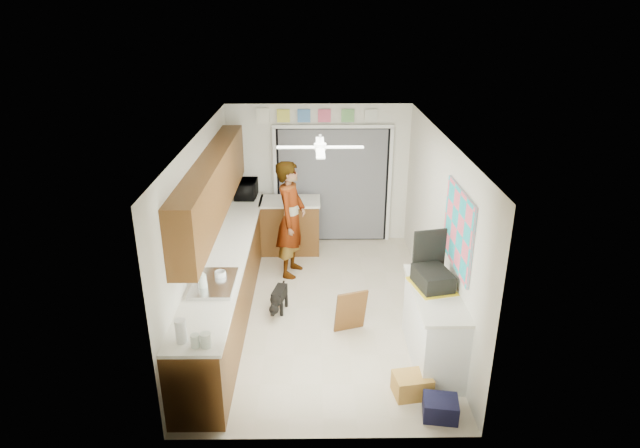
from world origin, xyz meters
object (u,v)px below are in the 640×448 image
object	(u,v)px
cup	(220,275)
paper_towel_roll	(181,331)
navy_crate	(440,408)
cardboard_box	(412,385)
man	(291,219)
microwave	(246,189)
soap_bottle	(203,279)
dog	(280,298)
suitcase	(433,278)

from	to	relation	value
cup	paper_towel_roll	xyz separation A→B (m)	(-0.18, -1.30, 0.07)
paper_towel_roll	navy_crate	bearing A→B (deg)	-0.76
cardboard_box	man	size ratio (longest dim) A/B	0.22
microwave	paper_towel_roll	bearing A→B (deg)	179.34
soap_bottle	dog	distance (m)	1.61
soap_bottle	suitcase	xyz separation A→B (m)	(2.71, 0.06, -0.04)
man	dog	xyz separation A→B (m)	(-0.13, -1.17, -0.74)
paper_towel_roll	dog	size ratio (longest dim) A/B	0.49
microwave	paper_towel_roll	size ratio (longest dim) A/B	2.13
soap_bottle	cardboard_box	size ratio (longest dim) A/B	0.69
suitcase	navy_crate	distance (m)	1.47
soap_bottle	cup	xyz separation A→B (m)	(0.16, 0.26, -0.08)
suitcase	man	world-z (taller)	man
navy_crate	suitcase	bearing A→B (deg)	85.95
navy_crate	dog	bearing A→B (deg)	130.23
cardboard_box	navy_crate	bearing A→B (deg)	-55.69
microwave	cup	bearing A→B (deg)	-178.16
paper_towel_roll	suitcase	size ratio (longest dim) A/B	0.51
paper_towel_roll	man	size ratio (longest dim) A/B	0.13
suitcase	dog	world-z (taller)	suitcase
suitcase	dog	bearing A→B (deg)	138.78
soap_bottle	man	world-z (taller)	man
soap_bottle	cardboard_box	xyz separation A→B (m)	(2.39, -0.73, -0.95)
microwave	man	distance (m)	1.34
paper_towel_roll	suitcase	distance (m)	2.94
cardboard_box	dog	bearing A→B (deg)	131.28
suitcase	dog	xyz separation A→B (m)	(-1.90, 1.01, -0.85)
cup	navy_crate	size ratio (longest dim) A/B	0.39
suitcase	cardboard_box	distance (m)	1.25
cup	navy_crate	distance (m)	2.95
cup	suitcase	world-z (taller)	suitcase
soap_bottle	dog	bearing A→B (deg)	52.95
suitcase	man	xyz separation A→B (m)	(-1.77, 2.18, -0.10)
microwave	suitcase	size ratio (longest dim) A/B	1.08
microwave	suitcase	bearing A→B (deg)	-140.21
man	dog	size ratio (longest dim) A/B	3.75
soap_bottle	cardboard_box	world-z (taller)	soap_bottle
paper_towel_roll	dog	world-z (taller)	paper_towel_roll
microwave	cardboard_box	size ratio (longest dim) A/B	1.30
paper_towel_roll	cup	bearing A→B (deg)	82.35
microwave	cardboard_box	bearing A→B (deg)	-149.43
suitcase	cardboard_box	size ratio (longest dim) A/B	1.20
microwave	paper_towel_roll	xyz separation A→B (m)	(-0.14, -4.34, -0.02)
microwave	suitcase	world-z (taller)	microwave
microwave	dog	bearing A→B (deg)	-161.70
man	paper_towel_roll	bearing A→B (deg)	177.65
cardboard_box	man	world-z (taller)	man
cardboard_box	dog	size ratio (longest dim) A/B	0.81
microwave	soap_bottle	xyz separation A→B (m)	(-0.13, -3.30, -0.01)
paper_towel_roll	suitcase	world-z (taller)	paper_towel_roll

